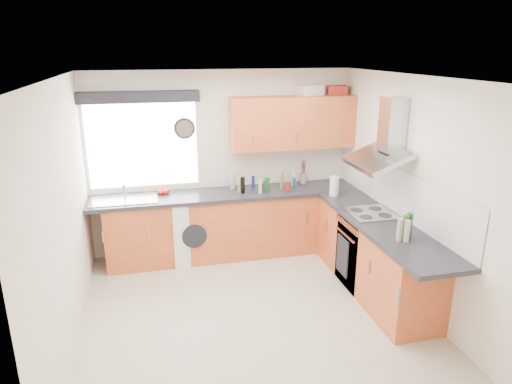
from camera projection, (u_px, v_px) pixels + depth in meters
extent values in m
plane|color=beige|center=(252.00, 312.00, 5.00)|extent=(3.60, 3.60, 0.00)
cube|color=white|center=(251.00, 78.00, 4.24)|extent=(3.60, 3.60, 0.02)
cube|color=silver|center=(222.00, 163.00, 6.29)|extent=(3.60, 0.02, 2.50)
cube|color=silver|center=(313.00, 293.00, 2.95)|extent=(3.60, 0.02, 2.50)
cube|color=silver|center=(62.00, 219.00, 4.23)|extent=(0.02, 3.60, 2.50)
cube|color=silver|center=(411.00, 192.00, 5.02)|extent=(0.02, 3.60, 2.50)
cube|color=silver|center=(143.00, 145.00, 5.96)|extent=(1.40, 0.02, 1.10)
cube|color=black|center=(139.00, 97.00, 5.69)|extent=(1.50, 0.18, 0.14)
cube|color=white|center=(395.00, 190.00, 5.32)|extent=(0.01, 3.00, 0.54)
cube|color=#B14C25|center=(220.00, 226.00, 6.25)|extent=(3.00, 0.58, 0.86)
cube|color=#B14C25|center=(330.00, 217.00, 6.59)|extent=(0.60, 0.60, 0.86)
cube|color=#B14C25|center=(374.00, 256.00, 5.34)|extent=(0.58, 2.10, 0.86)
cube|color=black|center=(227.00, 194.00, 6.12)|extent=(3.60, 0.62, 0.05)
cube|color=black|center=(383.00, 225.00, 5.06)|extent=(0.62, 2.42, 0.05)
cube|color=black|center=(368.00, 252.00, 5.48)|extent=(0.56, 0.58, 0.85)
cube|color=#A7AEB1|center=(371.00, 213.00, 5.33)|extent=(0.52, 0.52, 0.01)
cube|color=#B14C25|center=(293.00, 122.00, 6.17)|extent=(1.70, 0.35, 0.70)
cube|color=silver|center=(192.00, 228.00, 6.17)|extent=(0.67, 0.65, 0.88)
cylinder|color=black|center=(185.00, 129.00, 5.99)|extent=(0.28, 0.04, 0.28)
cube|color=silver|center=(310.00, 90.00, 6.19)|extent=(0.38, 0.32, 0.14)
cube|color=#AB2A1C|center=(337.00, 90.00, 6.28)|extent=(0.30, 0.26, 0.12)
cylinder|color=gray|center=(303.00, 178.00, 6.54)|extent=(0.11, 0.11, 0.14)
cylinder|color=silver|center=(334.00, 186.00, 5.96)|extent=(0.14, 0.14, 0.26)
cylinder|color=#9D9586|center=(233.00, 182.00, 6.26)|extent=(0.07, 0.07, 0.20)
cylinder|color=olive|center=(282.00, 181.00, 6.25)|extent=(0.05, 0.05, 0.23)
cylinder|color=maroon|center=(288.00, 187.00, 6.14)|extent=(0.07, 0.07, 0.14)
cylinder|color=#20511C|center=(265.00, 184.00, 6.33)|extent=(0.06, 0.06, 0.10)
cylinder|color=#BCB1A0|center=(260.00, 187.00, 6.05)|extent=(0.04, 0.04, 0.19)
cylinder|color=#AFA495|center=(294.00, 178.00, 6.39)|extent=(0.08, 0.08, 0.23)
cylinder|color=olive|center=(241.00, 185.00, 6.12)|extent=(0.07, 0.07, 0.19)
cylinder|color=navy|center=(294.00, 183.00, 6.32)|extent=(0.04, 0.04, 0.14)
cylinder|color=black|center=(243.00, 185.00, 6.06)|extent=(0.06, 0.06, 0.22)
cylinder|color=brown|center=(289.00, 187.00, 6.17)|extent=(0.04, 0.04, 0.12)
cylinder|color=#181852|center=(253.00, 182.00, 6.26)|extent=(0.04, 0.04, 0.18)
cylinder|color=#17401B|center=(267.00, 185.00, 6.13)|extent=(0.06, 0.06, 0.19)
cylinder|color=#1B4C23|center=(409.00, 225.00, 4.65)|extent=(0.07, 0.07, 0.26)
cylinder|color=#235920|center=(405.00, 227.00, 4.61)|extent=(0.06, 0.06, 0.25)
cylinder|color=#BBB29F|center=(407.00, 231.00, 4.54)|extent=(0.06, 0.06, 0.22)
cylinder|color=#9E9487|center=(400.00, 230.00, 4.55)|extent=(0.06, 0.06, 0.24)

